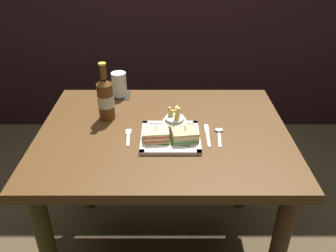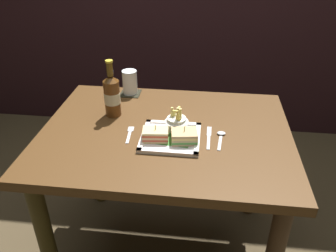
{
  "view_description": "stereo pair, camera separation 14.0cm",
  "coord_description": "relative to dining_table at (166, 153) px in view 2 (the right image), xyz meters",
  "views": [
    {
      "loc": [
        0.02,
        -1.24,
        1.49
      ],
      "look_at": [
        0.01,
        -0.03,
        0.77
      ],
      "focal_mm": 36.64,
      "sensor_mm": 36.0,
      "label": 1
    },
    {
      "loc": [
        0.16,
        -1.23,
        1.49
      ],
      "look_at": [
        0.01,
        -0.03,
        0.77
      ],
      "focal_mm": 36.64,
      "sensor_mm": 36.0,
      "label": 2
    }
  ],
  "objects": [
    {
      "name": "spoon",
      "position": [
        0.23,
        -0.03,
        0.12
      ],
      "size": [
        0.04,
        0.14,
        0.01
      ],
      "color": "silver",
      "rests_on": "dining_table"
    },
    {
      "name": "square_plate",
      "position": [
        0.03,
        -0.07,
        0.12
      ],
      "size": [
        0.24,
        0.24,
        0.02
      ],
      "color": "white",
      "rests_on": "dining_table"
    },
    {
      "name": "sandwich_half_left",
      "position": [
        -0.03,
        -0.09,
        0.15
      ],
      "size": [
        0.11,
        0.08,
        0.07
      ],
      "color": "#DFBD7E",
      "rests_on": "square_plate"
    },
    {
      "name": "ground_plane",
      "position": [
        0.0,
        0.0,
        -0.62
      ],
      "size": [
        6.0,
        6.0,
        0.0
      ],
      "primitive_type": "plane",
      "color": "#483A26"
    },
    {
      "name": "sandwich_half_right",
      "position": [
        0.09,
        -0.09,
        0.15
      ],
      "size": [
        0.11,
        0.09,
        0.07
      ],
      "color": "tan",
      "rests_on": "square_plate"
    },
    {
      "name": "drink_coaster",
      "position": [
        -0.22,
        0.33,
        0.12
      ],
      "size": [
        0.1,
        0.1,
        0.0
      ],
      "primitive_type": "cube",
      "color": "black",
      "rests_on": "dining_table"
    },
    {
      "name": "fork",
      "position": [
        -0.14,
        -0.05,
        0.12
      ],
      "size": [
        0.03,
        0.13,
        0.0
      ],
      "color": "silver",
      "rests_on": "dining_table"
    },
    {
      "name": "knife",
      "position": [
        0.18,
        -0.03,
        0.12
      ],
      "size": [
        0.02,
        0.17,
        0.0
      ],
      "color": "silver",
      "rests_on": "dining_table"
    },
    {
      "name": "dining_table",
      "position": [
        0.0,
        0.0,
        0.0
      ],
      "size": [
        1.05,
        0.81,
        0.73
      ],
      "color": "#4B2E15",
      "rests_on": "ground_plane"
    },
    {
      "name": "beer_bottle",
      "position": [
        -0.25,
        0.11,
        0.22
      ],
      "size": [
        0.07,
        0.07,
        0.26
      ],
      "color": "brown",
      "rests_on": "dining_table"
    },
    {
      "name": "fries_cup",
      "position": [
        0.05,
        -0.01,
        0.17
      ],
      "size": [
        0.1,
        0.1,
        0.11
      ],
      "color": "silver",
      "rests_on": "square_plate"
    },
    {
      "name": "water_glass",
      "position": [
        -0.22,
        0.33,
        0.18
      ],
      "size": [
        0.07,
        0.07,
        0.12
      ],
      "color": "silver",
      "rests_on": "dining_table"
    }
  ]
}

